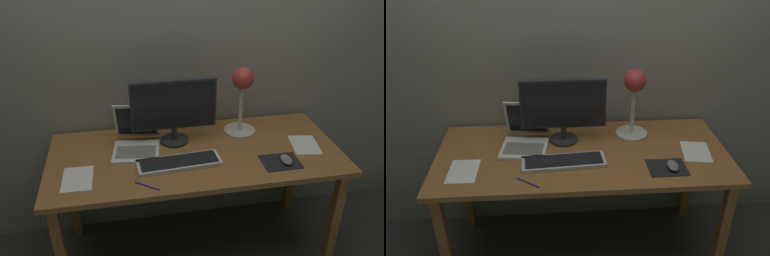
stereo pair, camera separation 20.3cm
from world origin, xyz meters
TOP-DOWN VIEW (x-y plane):
  - ground_plane at (0.00, 0.00)m, footprint 4.80×4.80m
  - back_wall at (0.00, 0.40)m, footprint 4.80×0.06m
  - desk at (0.00, 0.00)m, footprint 1.60×0.70m
  - monitor at (-0.10, 0.14)m, footprint 0.48×0.16m
  - keyboard_main at (-0.11, -0.11)m, footprint 0.45×0.17m
  - laptop at (-0.31, 0.11)m, footprint 0.28×0.32m
  - desk_lamp at (0.31, 0.18)m, footprint 0.19×0.19m
  - mousepad at (0.42, -0.18)m, footprint 0.20×0.16m
  - mouse at (0.45, -0.20)m, footprint 0.06×0.10m
  - paper_sheet_near_mouse at (0.63, -0.04)m, footprint 0.18×0.23m
  - paper_sheet_by_keyboard at (-0.62, -0.14)m, footprint 0.15×0.21m
  - pen at (-0.29, -0.27)m, footprint 0.12×0.09m

SIDE VIEW (x-z plane):
  - ground_plane at x=0.00m, z-range 0.00..0.00m
  - desk at x=0.00m, z-range 0.29..1.03m
  - paper_sheet_near_mouse at x=0.63m, z-range 0.74..0.74m
  - paper_sheet_by_keyboard at x=-0.62m, z-range 0.74..0.74m
  - mousepad at x=0.42m, z-range 0.74..0.74m
  - pen at x=-0.29m, z-range 0.74..0.75m
  - keyboard_main at x=-0.11m, z-range 0.74..0.76m
  - mouse at x=0.45m, z-range 0.74..0.78m
  - laptop at x=-0.31m, z-range 0.69..0.93m
  - monitor at x=-0.10m, z-range 0.77..1.14m
  - desk_lamp at x=0.31m, z-range 0.81..1.21m
  - back_wall at x=0.00m, z-range 0.00..2.60m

